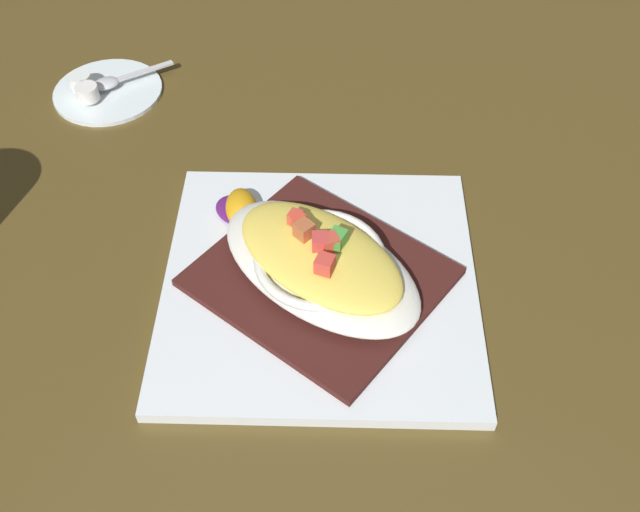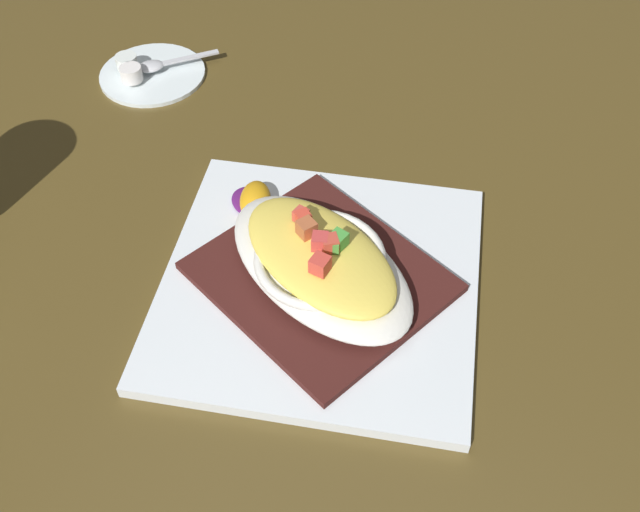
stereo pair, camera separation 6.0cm
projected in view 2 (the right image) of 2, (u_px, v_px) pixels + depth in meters
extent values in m
plane|color=#523F1B|center=(320.00, 288.00, 0.63)|extent=(2.60, 2.60, 0.00)
cube|color=white|center=(320.00, 284.00, 0.63)|extent=(0.29, 0.29, 0.01)
cube|color=#3F1915|center=(320.00, 277.00, 0.62)|extent=(0.24, 0.24, 0.01)
ellipsoid|color=white|center=(320.00, 265.00, 0.61)|extent=(0.20, 0.22, 0.02)
torus|color=white|center=(320.00, 258.00, 0.60)|extent=(0.15, 0.15, 0.01)
ellipsoid|color=#EECF50|center=(320.00, 255.00, 0.60)|extent=(0.16, 0.18, 0.02)
cube|color=#CD463B|center=(328.00, 243.00, 0.59)|extent=(0.01, 0.01, 0.01)
cube|color=#B45B34|center=(307.00, 228.00, 0.60)|extent=(0.02, 0.02, 0.01)
cube|color=green|center=(338.00, 240.00, 0.59)|extent=(0.02, 0.02, 0.01)
cube|color=#DB422F|center=(303.00, 218.00, 0.61)|extent=(0.02, 0.02, 0.01)
cube|color=#CA4734|center=(329.00, 246.00, 0.59)|extent=(0.02, 0.02, 0.01)
cube|color=#D64135|center=(320.00, 264.00, 0.57)|extent=(0.02, 0.02, 0.01)
cube|color=#CD4939|center=(301.00, 215.00, 0.61)|extent=(0.01, 0.01, 0.01)
cube|color=#4A953C|center=(332.00, 247.00, 0.59)|extent=(0.01, 0.01, 0.01)
cube|color=#CD3F3C|center=(320.00, 242.00, 0.59)|extent=(0.01, 0.01, 0.01)
ellipsoid|color=#571A65|center=(254.00, 203.00, 0.68)|extent=(0.06, 0.06, 0.01)
ellipsoid|color=orange|center=(255.00, 200.00, 0.67)|extent=(0.05, 0.04, 0.02)
cylinder|color=white|center=(152.00, 73.00, 0.83)|extent=(0.12, 0.12, 0.01)
ellipsoid|color=silver|center=(151.00, 66.00, 0.83)|extent=(0.03, 0.04, 0.01)
cube|color=silver|center=(190.00, 58.00, 0.84)|extent=(0.05, 0.06, 0.00)
cylinder|color=white|center=(127.00, 62.00, 0.82)|extent=(0.02, 0.02, 0.02)
cylinder|color=white|center=(131.00, 73.00, 0.81)|extent=(0.02, 0.02, 0.02)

